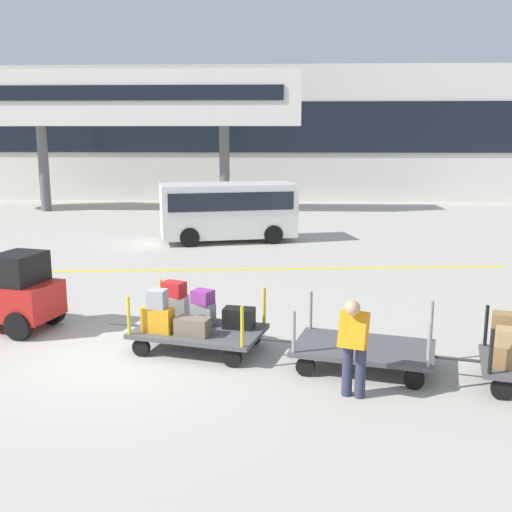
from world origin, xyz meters
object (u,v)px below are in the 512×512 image
baggage_cart_lead (193,320)px  baggage_cart_middle (363,349)px  shuttle_van (228,207)px  baggage_tug (7,293)px  baggage_handler (354,343)px

baggage_cart_lead → baggage_cart_middle: baggage_cart_lead is taller
baggage_cart_lead → shuttle_van: bearing=91.9°
baggage_tug → baggage_handler: bearing=-24.4°
shuttle_van → baggage_cart_lead: bearing=-88.1°
baggage_cart_middle → shuttle_van: bearing=105.7°
baggage_cart_lead → baggage_handler: 3.38m
baggage_tug → baggage_cart_middle: (6.92, -1.82, -0.41)m
baggage_handler → baggage_tug: bearing=155.6°
baggage_cart_middle → baggage_handler: baggage_handler is taller
baggage_tug → baggage_cart_lead: size_ratio=0.75×
baggage_cart_middle → baggage_tug: bearing=165.3°
baggage_cart_middle → baggage_handler: (-0.31, -1.18, 0.52)m
baggage_cart_lead → baggage_cart_middle: (3.00, -0.83, -0.20)m
baggage_cart_lead → shuttle_van: 11.26m
baggage_handler → shuttle_van: (-3.08, 13.24, 0.37)m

